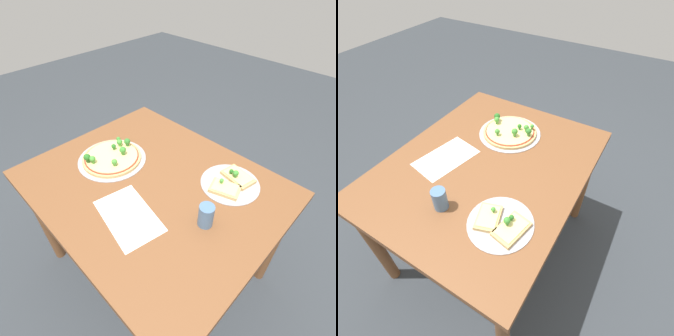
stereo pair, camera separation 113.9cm
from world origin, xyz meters
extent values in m
plane|color=#33383D|center=(0.00, 0.00, 0.00)|extent=(8.00, 8.00, 0.00)
cube|color=brown|center=(0.00, 0.00, 0.72)|extent=(1.14, 0.91, 0.04)
cylinder|color=brown|center=(-0.51, -0.40, 0.35)|extent=(0.06, 0.06, 0.70)
cylinder|color=brown|center=(0.51, -0.40, 0.35)|extent=(0.06, 0.06, 0.70)
cylinder|color=brown|center=(-0.51, 0.40, 0.35)|extent=(0.06, 0.06, 0.70)
cylinder|color=brown|center=(0.51, 0.40, 0.35)|extent=(0.06, 0.06, 0.70)
cylinder|color=#A3A3A8|center=(0.26, 0.03, 0.74)|extent=(0.34, 0.34, 0.00)
cylinder|color=tan|center=(0.26, 0.03, 0.75)|extent=(0.29, 0.29, 0.01)
cylinder|color=#A82D1E|center=(0.26, 0.03, 0.76)|extent=(0.27, 0.27, 0.00)
cylinder|color=#EFD684|center=(0.26, 0.03, 0.76)|extent=(0.26, 0.26, 0.00)
sphere|color=#479338|center=(0.28, 0.13, 0.79)|extent=(0.03, 0.03, 0.03)
cylinder|color=#51973E|center=(0.28, 0.13, 0.77)|extent=(0.01, 0.01, 0.01)
sphere|color=#337A2D|center=(0.27, -0.08, 0.79)|extent=(0.03, 0.03, 0.03)
cylinder|color=#3F8136|center=(0.27, -0.08, 0.77)|extent=(0.01, 0.01, 0.01)
sphere|color=#286B23|center=(0.31, 0.14, 0.79)|extent=(0.03, 0.03, 0.03)
cylinder|color=#37742D|center=(0.31, 0.14, 0.77)|extent=(0.02, 0.02, 0.02)
sphere|color=#286B23|center=(0.30, -0.01, 0.78)|extent=(0.02, 0.02, 0.02)
cylinder|color=#37742D|center=(0.30, -0.01, 0.77)|extent=(0.01, 0.01, 0.01)
sphere|color=#479338|center=(0.19, 0.06, 0.79)|extent=(0.03, 0.03, 0.03)
cylinder|color=#51973E|center=(0.19, 0.06, 0.77)|extent=(0.01, 0.01, 0.01)
sphere|color=#3D8933|center=(0.34, -0.07, 0.78)|extent=(0.02, 0.02, 0.02)
cylinder|color=#488E3A|center=(0.34, -0.07, 0.77)|extent=(0.01, 0.01, 0.01)
sphere|color=#479338|center=(0.30, -0.05, 0.79)|extent=(0.03, 0.03, 0.03)
cylinder|color=#51973E|center=(0.30, -0.05, 0.77)|extent=(0.01, 0.01, 0.01)
sphere|color=#3D8933|center=(0.23, -0.02, 0.79)|extent=(0.03, 0.03, 0.03)
cylinder|color=#488E3A|center=(0.23, -0.02, 0.77)|extent=(0.02, 0.02, 0.02)
cylinder|color=#A3A3A8|center=(-0.27, -0.24, 0.74)|extent=(0.27, 0.27, 0.00)
cube|color=tan|center=(-0.27, -0.29, 0.75)|extent=(0.16, 0.12, 0.02)
cube|color=#EFD684|center=(-0.27, -0.29, 0.76)|extent=(0.13, 0.10, 0.00)
sphere|color=#286B23|center=(-0.24, -0.28, 0.78)|extent=(0.02, 0.02, 0.02)
cylinder|color=#37742D|center=(-0.24, -0.28, 0.77)|extent=(0.01, 0.01, 0.01)
sphere|color=#3D8933|center=(-0.27, -0.27, 0.79)|extent=(0.03, 0.03, 0.03)
cylinder|color=#488E3A|center=(-0.27, -0.27, 0.77)|extent=(0.01, 0.01, 0.01)
cube|color=tan|center=(-0.27, -0.19, 0.75)|extent=(0.15, 0.13, 0.02)
cube|color=#EFD684|center=(-0.27, -0.19, 0.76)|extent=(0.13, 0.11, 0.00)
sphere|color=#479338|center=(-0.25, -0.20, 0.78)|extent=(0.02, 0.02, 0.02)
cylinder|color=#51973E|center=(-0.25, -0.20, 0.77)|extent=(0.01, 0.01, 0.01)
cylinder|color=#4C7099|center=(-0.32, 0.01, 0.79)|extent=(0.06, 0.06, 0.10)
cube|color=white|center=(-0.08, 0.20, 0.74)|extent=(0.33, 0.24, 0.00)
camera|label=1|loc=(-0.66, 0.57, 1.58)|focal=28.00mm
camera|label=2|loc=(-0.76, -0.57, 1.62)|focal=28.00mm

